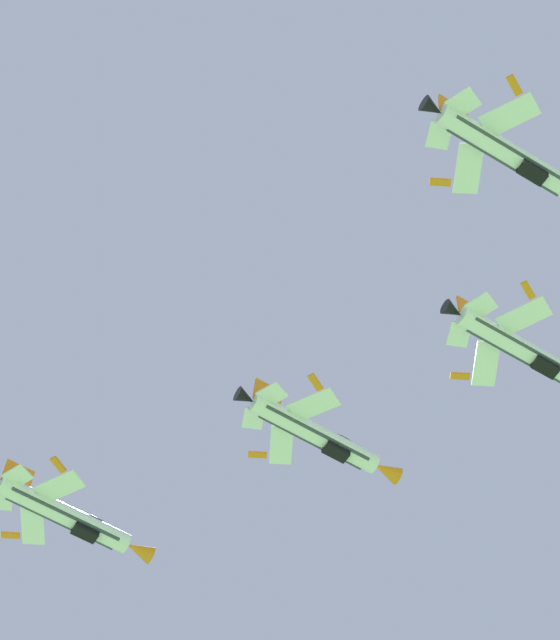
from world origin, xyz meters
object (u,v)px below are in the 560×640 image
Objects in this scene: fighter_jet_left_wing at (318,435)px; fighter_jet_right_wing at (511,155)px; fighter_jet_lead at (525,351)px; fighter_jet_left_outer at (67,516)px.

fighter_jet_left_wing is 29.35m from fighter_jet_right_wing.
fighter_jet_right_wing is at bearing -39.78° from fighter_jet_lead.
fighter_jet_lead is at bearing 37.73° from fighter_jet_left_outer.
fighter_jet_right_wing reaches higher than fighter_jet_left_outer.
fighter_jet_lead is at bearing 32.44° from fighter_jet_left_wing.
fighter_jet_left_outer is (-42.12, 22.11, -0.92)m from fighter_jet_right_wing.
fighter_jet_left_wing is (-18.25, 3.82, 0.44)m from fighter_jet_lead.
fighter_jet_left_wing is at bearing 177.54° from fighter_jet_right_wing.
fighter_jet_lead is at bearing 140.22° from fighter_jet_right_wing.
fighter_jet_left_wing is 1.00× the size of fighter_jet_right_wing.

